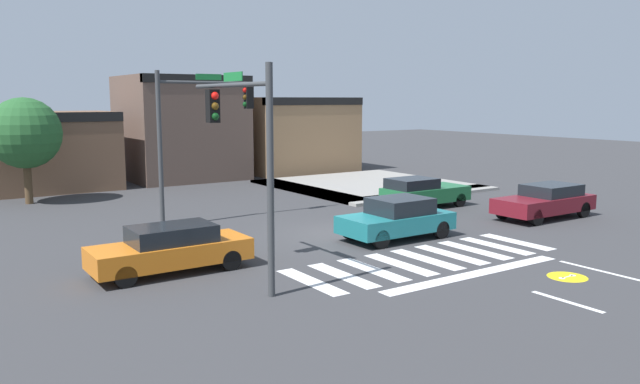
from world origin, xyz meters
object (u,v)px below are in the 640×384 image
object	(u,v)px
car_maroon	(546,201)
car_green	(423,192)
traffic_signal_southwest	(242,137)
car_orange	(171,248)
roadside_tree	(25,133)
car_teal	(397,218)
traffic_signal_northwest	(200,119)

from	to	relation	value
car_maroon	car_green	xyz separation A→B (m)	(-2.54, 4.80, -0.00)
traffic_signal_southwest	car_maroon	bearing A→B (deg)	-84.96
car_orange	roadside_tree	xyz separation A→B (m)	(-1.32, 15.44, 2.67)
car_orange	car_teal	bearing A→B (deg)	178.03
traffic_signal_northwest	car_orange	distance (m)	8.22
car_orange	roadside_tree	bearing A→B (deg)	-85.10
traffic_signal_northwest	car_teal	distance (m)	8.85
traffic_signal_southwest	car_orange	bearing A→B (deg)	32.15
traffic_signal_northwest	car_maroon	bearing A→B (deg)	-30.07
traffic_signal_northwest	car_orange	bearing A→B (deg)	-120.14
roadside_tree	car_teal	bearing A→B (deg)	-58.41
car_maroon	roadside_tree	world-z (taller)	roadside_tree
car_maroon	car_orange	xyz separation A→B (m)	(-16.19, 0.77, -0.03)
car_maroon	car_teal	bearing A→B (deg)	-3.54
car_maroon	roadside_tree	xyz separation A→B (m)	(-17.51, 16.22, 2.65)
car_maroon	car_green	size ratio (longest dim) A/B	1.12
traffic_signal_southwest	car_green	xyz separation A→B (m)	(12.34, 6.12, -3.26)
traffic_signal_northwest	roadside_tree	xyz separation A→B (m)	(-5.06, 9.01, -0.81)
car_maroon	roadside_tree	size ratio (longest dim) A/B	0.91
car_orange	roadside_tree	distance (m)	15.73
traffic_signal_southwest	roadside_tree	size ratio (longest dim) A/B	1.15
traffic_signal_northwest	car_green	world-z (taller)	traffic_signal_northwest
traffic_signal_southwest	car_teal	distance (m)	7.96
car_teal	roadside_tree	size ratio (longest dim) A/B	0.81
car_teal	roadside_tree	world-z (taller)	roadside_tree
car_maroon	roadside_tree	bearing A→B (deg)	-42.80
traffic_signal_northwest	car_orange	size ratio (longest dim) A/B	1.34
car_orange	traffic_signal_northwest	bearing A→B (deg)	-120.14
car_orange	traffic_signal_southwest	bearing A→B (deg)	122.15
car_maroon	car_green	world-z (taller)	car_green
car_green	car_teal	bearing A→B (deg)	-140.83
car_maroon	car_orange	distance (m)	16.21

